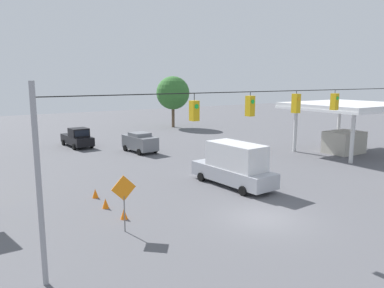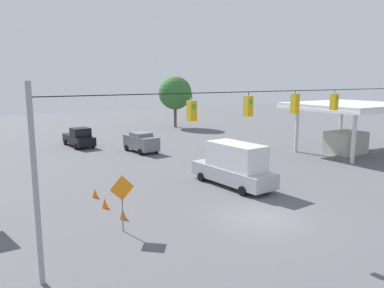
{
  "view_description": "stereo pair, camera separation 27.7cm",
  "coord_description": "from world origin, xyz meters",
  "px_view_note": "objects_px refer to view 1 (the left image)",
  "views": [
    {
      "loc": [
        13.72,
        13.92,
        7.4
      ],
      "look_at": [
        -0.75,
        -8.21,
        2.79
      ],
      "focal_mm": 35.0,
      "sensor_mm": 36.0,
      "label": 1
    },
    {
      "loc": [
        13.49,
        14.07,
        7.4
      ],
      "look_at": [
        -0.75,
        -8.21,
        2.79
      ],
      "focal_mm": 35.0,
      "sensor_mm": 36.0,
      "label": 2
    }
  ],
  "objects_px": {
    "tree_horizon_right": "(173,93)",
    "box_truck_silver_crossing_near": "(234,165)",
    "work_zone_sign": "(124,193)",
    "pickup_truck_black_withflow_deep": "(77,138)",
    "traffic_cone_third": "(95,193)",
    "gas_station": "(346,117)",
    "overhead_signal_span": "(274,131)",
    "traffic_cone_second": "(106,203)",
    "sedan_grey_oncoming_deep": "(140,142)",
    "traffic_cone_nearest": "(124,214)"
  },
  "relations": [
    {
      "from": "tree_horizon_right",
      "to": "box_truck_silver_crossing_near",
      "type": "bearing_deg",
      "value": 67.07
    },
    {
      "from": "box_truck_silver_crossing_near",
      "to": "work_zone_sign",
      "type": "relative_size",
      "value": 2.39
    },
    {
      "from": "box_truck_silver_crossing_near",
      "to": "pickup_truck_black_withflow_deep",
      "type": "xyz_separation_m",
      "value": [
        4.64,
        -21.35,
        -0.52
      ]
    },
    {
      "from": "pickup_truck_black_withflow_deep",
      "to": "traffic_cone_third",
      "type": "relative_size",
      "value": 9.34
    },
    {
      "from": "box_truck_silver_crossing_near",
      "to": "gas_station",
      "type": "height_order",
      "value": "gas_station"
    },
    {
      "from": "overhead_signal_span",
      "to": "work_zone_sign",
      "type": "distance_m",
      "value": 8.08
    },
    {
      "from": "box_truck_silver_crossing_near",
      "to": "gas_station",
      "type": "bearing_deg",
      "value": -169.57
    },
    {
      "from": "traffic_cone_second",
      "to": "gas_station",
      "type": "bearing_deg",
      "value": -174.29
    },
    {
      "from": "gas_station",
      "to": "overhead_signal_span",
      "type": "bearing_deg",
      "value": 25.44
    },
    {
      "from": "traffic_cone_second",
      "to": "traffic_cone_third",
      "type": "height_order",
      "value": "same"
    },
    {
      "from": "sedan_grey_oncoming_deep",
      "to": "traffic_cone_second",
      "type": "xyz_separation_m",
      "value": [
        9.0,
        14.31,
        -0.76
      ]
    },
    {
      "from": "gas_station",
      "to": "work_zone_sign",
      "type": "bearing_deg",
      "value": 13.52
    },
    {
      "from": "sedan_grey_oncoming_deep",
      "to": "traffic_cone_nearest",
      "type": "relative_size",
      "value": 7.61
    },
    {
      "from": "pickup_truck_black_withflow_deep",
      "to": "traffic_cone_third",
      "type": "xyz_separation_m",
      "value": [
        4.4,
        18.65,
        -0.69
      ]
    },
    {
      "from": "sedan_grey_oncoming_deep",
      "to": "traffic_cone_second",
      "type": "distance_m",
      "value": 16.92
    },
    {
      "from": "traffic_cone_nearest",
      "to": "traffic_cone_third",
      "type": "xyz_separation_m",
      "value": [
        0.08,
        -4.38,
        0.0
      ]
    },
    {
      "from": "pickup_truck_black_withflow_deep",
      "to": "work_zone_sign",
      "type": "relative_size",
      "value": 1.91
    },
    {
      "from": "traffic_cone_third",
      "to": "gas_station",
      "type": "xyz_separation_m",
      "value": [
        -25.88,
        -0.4,
        3.4
      ]
    },
    {
      "from": "sedan_grey_oncoming_deep",
      "to": "work_zone_sign",
      "type": "height_order",
      "value": "work_zone_sign"
    },
    {
      "from": "work_zone_sign",
      "to": "tree_horizon_right",
      "type": "height_order",
      "value": "tree_horizon_right"
    },
    {
      "from": "box_truck_silver_crossing_near",
      "to": "tree_horizon_right",
      "type": "xyz_separation_m",
      "value": [
        -12.83,
        -30.35,
        3.77
      ]
    },
    {
      "from": "gas_station",
      "to": "tree_horizon_right",
      "type": "distance_m",
      "value": 27.59
    },
    {
      "from": "work_zone_sign",
      "to": "sedan_grey_oncoming_deep",
      "type": "bearing_deg",
      "value": -117.48
    },
    {
      "from": "traffic_cone_third",
      "to": "work_zone_sign",
      "type": "relative_size",
      "value": 0.2
    },
    {
      "from": "tree_horizon_right",
      "to": "gas_station",
      "type": "bearing_deg",
      "value": 98.36
    },
    {
      "from": "tree_horizon_right",
      "to": "traffic_cone_third",
      "type": "bearing_deg",
      "value": 51.65
    },
    {
      "from": "gas_station",
      "to": "traffic_cone_third",
      "type": "bearing_deg",
      "value": 0.88
    },
    {
      "from": "overhead_signal_span",
      "to": "work_zone_sign",
      "type": "bearing_deg",
      "value": -22.33
    },
    {
      "from": "box_truck_silver_crossing_near",
      "to": "traffic_cone_second",
      "type": "height_order",
      "value": "box_truck_silver_crossing_near"
    },
    {
      "from": "overhead_signal_span",
      "to": "traffic_cone_second",
      "type": "relative_size",
      "value": 39.23
    },
    {
      "from": "overhead_signal_span",
      "to": "box_truck_silver_crossing_near",
      "type": "xyz_separation_m",
      "value": [
        -2.58,
        -6.14,
        -3.29
      ]
    },
    {
      "from": "box_truck_silver_crossing_near",
      "to": "work_zone_sign",
      "type": "xyz_separation_m",
      "value": [
        9.59,
        3.26,
        0.49
      ]
    },
    {
      "from": "sedan_grey_oncoming_deep",
      "to": "gas_station",
      "type": "distance_m",
      "value": 20.84
    },
    {
      "from": "box_truck_silver_crossing_near",
      "to": "traffic_cone_third",
      "type": "height_order",
      "value": "box_truck_silver_crossing_near"
    },
    {
      "from": "traffic_cone_second",
      "to": "work_zone_sign",
      "type": "height_order",
      "value": "work_zone_sign"
    },
    {
      "from": "pickup_truck_black_withflow_deep",
      "to": "sedan_grey_oncoming_deep",
      "type": "relative_size",
      "value": 1.23
    },
    {
      "from": "box_truck_silver_crossing_near",
      "to": "traffic_cone_third",
      "type": "bearing_deg",
      "value": -16.63
    },
    {
      "from": "traffic_cone_third",
      "to": "tree_horizon_right",
      "type": "xyz_separation_m",
      "value": [
        -21.87,
        -27.65,
        4.97
      ]
    },
    {
      "from": "traffic_cone_nearest",
      "to": "traffic_cone_third",
      "type": "relative_size",
      "value": 1.0
    },
    {
      "from": "traffic_cone_third",
      "to": "traffic_cone_nearest",
      "type": "bearing_deg",
      "value": 90.99
    },
    {
      "from": "traffic_cone_nearest",
      "to": "traffic_cone_third",
      "type": "height_order",
      "value": "same"
    },
    {
      "from": "pickup_truck_black_withflow_deep",
      "to": "sedan_grey_oncoming_deep",
      "type": "height_order",
      "value": "pickup_truck_black_withflow_deep"
    },
    {
      "from": "pickup_truck_black_withflow_deep",
      "to": "traffic_cone_nearest",
      "type": "distance_m",
      "value": 23.44
    },
    {
      "from": "traffic_cone_second",
      "to": "work_zone_sign",
      "type": "bearing_deg",
      "value": 83.89
    },
    {
      "from": "box_truck_silver_crossing_near",
      "to": "traffic_cone_nearest",
      "type": "xyz_separation_m",
      "value": [
        8.96,
        1.68,
        -1.2
      ]
    },
    {
      "from": "sedan_grey_oncoming_deep",
      "to": "traffic_cone_third",
      "type": "xyz_separation_m",
      "value": [
        8.85,
        12.11,
        -0.76
      ]
    },
    {
      "from": "box_truck_silver_crossing_near",
      "to": "traffic_cone_third",
      "type": "xyz_separation_m",
      "value": [
        9.04,
        -2.7,
        -1.2
      ]
    },
    {
      "from": "traffic_cone_third",
      "to": "work_zone_sign",
      "type": "distance_m",
      "value": 6.22
    },
    {
      "from": "tree_horizon_right",
      "to": "overhead_signal_span",
      "type": "bearing_deg",
      "value": 67.1
    },
    {
      "from": "traffic_cone_nearest",
      "to": "gas_station",
      "type": "relative_size",
      "value": 0.06
    }
  ]
}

